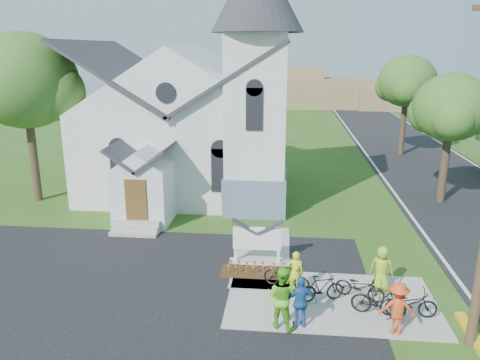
# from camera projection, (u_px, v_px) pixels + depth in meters

# --- Properties ---
(ground) EXTENTS (120.00, 120.00, 0.00)m
(ground) POSITION_uv_depth(u_px,v_px,m) (287.00, 307.00, 15.50)
(ground) COLOR #315317
(ground) RESTS_ON ground
(parking_lot) EXTENTS (20.00, 16.00, 0.02)m
(parking_lot) POSITION_uv_depth(u_px,v_px,m) (56.00, 329.00, 14.26)
(parking_lot) COLOR black
(parking_lot) RESTS_ON ground
(road) EXTENTS (8.00, 90.00, 0.02)m
(road) POSITION_uv_depth(u_px,v_px,m) (450.00, 187.00, 28.89)
(road) COLOR black
(road) RESTS_ON ground
(sidewalk) EXTENTS (7.00, 4.00, 0.05)m
(sidewalk) POSITION_uv_depth(u_px,v_px,m) (331.00, 301.00, 15.83)
(sidewalk) COLOR gray
(sidewalk) RESTS_ON ground
(church) EXTENTS (12.35, 12.00, 13.00)m
(church) POSITION_uv_depth(u_px,v_px,m) (193.00, 103.00, 26.56)
(church) COLOR white
(church) RESTS_ON ground
(church_sign) EXTENTS (2.20, 0.40, 1.70)m
(church_sign) POSITION_uv_depth(u_px,v_px,m) (257.00, 239.00, 18.40)
(church_sign) COLOR gray
(church_sign) RESTS_ON ground
(flower_bed) EXTENTS (2.60, 1.10, 0.07)m
(flower_bed) POSITION_uv_depth(u_px,v_px,m) (255.00, 272.00, 17.81)
(flower_bed) COLOR #35200E
(flower_bed) RESTS_ON ground
(tree_lot_corner) EXTENTS (5.60, 5.60, 9.15)m
(tree_lot_corner) POSITION_uv_depth(u_px,v_px,m) (24.00, 81.00, 24.63)
(tree_lot_corner) COLOR #382A1E
(tree_lot_corner) RESTS_ON ground
(tree_road_near) EXTENTS (4.00, 4.00, 7.05)m
(tree_road_near) POSITION_uv_depth(u_px,v_px,m) (451.00, 108.00, 24.75)
(tree_road_near) COLOR #382A1E
(tree_road_near) RESTS_ON ground
(tree_road_mid) EXTENTS (4.40, 4.40, 7.80)m
(tree_road_mid) POSITION_uv_depth(u_px,v_px,m) (407.00, 82.00, 36.04)
(tree_road_mid) COLOR #382A1E
(tree_road_mid) RESTS_ON ground
(distant_hills) EXTENTS (61.00, 10.00, 5.60)m
(distant_hills) POSITION_uv_depth(u_px,v_px,m) (312.00, 91.00, 68.52)
(distant_hills) COLOR olive
(distant_hills) RESTS_ON ground
(cyclist_0) EXTENTS (0.62, 0.46, 1.55)m
(cyclist_0) POSITION_uv_depth(u_px,v_px,m) (295.00, 272.00, 16.13)
(cyclist_0) COLOR #CBD919
(cyclist_0) RESTS_ON sidewalk
(bike_0) EXTENTS (1.85, 1.22, 0.92)m
(bike_0) POSITION_uv_depth(u_px,v_px,m) (287.00, 276.00, 16.51)
(bike_0) COLOR black
(bike_0) RESTS_ON sidewalk
(cyclist_1) EXTENTS (1.18, 1.08, 1.98)m
(cyclist_1) POSITION_uv_depth(u_px,v_px,m) (282.00, 297.00, 14.08)
(cyclist_1) COLOR #64C424
(cyclist_1) RESTS_ON sidewalk
(bike_1) EXTENTS (1.65, 0.90, 0.95)m
(bike_1) POSITION_uv_depth(u_px,v_px,m) (321.00, 288.00, 15.66)
(bike_1) COLOR black
(bike_1) RESTS_ON sidewalk
(cyclist_2) EXTENTS (1.03, 0.57, 1.67)m
(cyclist_2) POSITION_uv_depth(u_px,v_px,m) (301.00, 302.00, 14.10)
(cyclist_2) COLOR #235EB2
(cyclist_2) RESTS_ON sidewalk
(bike_2) EXTENTS (1.77, 1.15, 0.88)m
(bike_2) POSITION_uv_depth(u_px,v_px,m) (360.00, 287.00, 15.83)
(bike_2) COLOR black
(bike_2) RESTS_ON sidewalk
(cyclist_3) EXTENTS (1.11, 0.72, 1.63)m
(cyclist_3) POSITION_uv_depth(u_px,v_px,m) (398.00, 308.00, 13.80)
(cyclist_3) COLOR #E04518
(cyclist_3) RESTS_ON sidewalk
(bike_3) EXTENTS (1.79, 0.88, 1.04)m
(bike_3) POSITION_uv_depth(u_px,v_px,m) (379.00, 301.00, 14.80)
(bike_3) COLOR black
(bike_3) RESTS_ON sidewalk
(cyclist_4) EXTENTS (0.94, 0.77, 1.64)m
(cyclist_4) POSITION_uv_depth(u_px,v_px,m) (382.00, 268.00, 16.29)
(cyclist_4) COLOR #98C324
(cyclist_4) RESTS_ON sidewalk
(bike_4) EXTENTS (1.78, 0.63, 0.94)m
(bike_4) POSITION_uv_depth(u_px,v_px,m) (409.00, 303.00, 14.74)
(bike_4) COLOR black
(bike_4) RESTS_ON sidewalk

